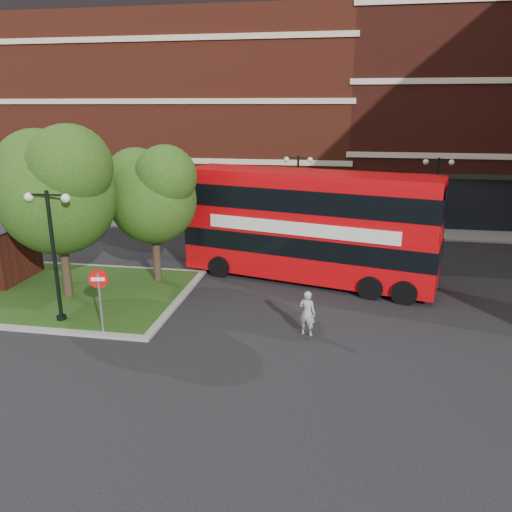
% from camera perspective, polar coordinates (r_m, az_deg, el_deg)
% --- Properties ---
extents(ground, '(120.00, 120.00, 0.00)m').
position_cam_1_polar(ground, '(17.98, -6.15, -9.08)').
color(ground, black).
rests_on(ground, ground).
extents(pavement_far, '(44.00, 3.00, 0.12)m').
position_cam_1_polar(pavement_far, '(33.28, 1.52, 3.29)').
color(pavement_far, slate).
rests_on(pavement_far, ground).
extents(terrace_far_left, '(26.00, 12.00, 14.00)m').
position_cam_1_polar(terrace_far_left, '(41.50, -8.25, 15.48)').
color(terrace_far_left, maroon).
rests_on(terrace_far_left, ground).
extents(terrace_far_right, '(18.00, 12.00, 16.00)m').
position_cam_1_polar(terrace_far_right, '(40.64, 24.05, 15.65)').
color(terrace_far_right, '#471911').
rests_on(terrace_far_right, ground).
extents(traffic_island, '(12.60, 7.60, 0.15)m').
position_cam_1_polar(traffic_island, '(23.70, -23.10, -3.70)').
color(traffic_island, gray).
rests_on(traffic_island, ground).
extents(tree_island_west, '(5.40, 4.71, 7.21)m').
position_cam_1_polar(tree_island_west, '(21.50, -21.95, 7.50)').
color(tree_island_west, '#2D2116').
rests_on(tree_island_west, ground).
extents(tree_island_east, '(4.46, 3.90, 6.29)m').
position_cam_1_polar(tree_island_east, '(22.44, -11.86, 7.27)').
color(tree_island_east, '#2D2116').
rests_on(tree_island_east, ground).
extents(lamp_island, '(1.72, 0.36, 5.00)m').
position_cam_1_polar(lamp_island, '(19.34, -22.14, 0.58)').
color(lamp_island, black).
rests_on(lamp_island, ground).
extents(lamp_far_left, '(1.72, 0.36, 5.00)m').
position_cam_1_polar(lamp_far_left, '(30.55, 4.76, 7.32)').
color(lamp_far_left, black).
rests_on(lamp_far_left, ground).
extents(lamp_far_right, '(1.72, 0.36, 5.00)m').
position_cam_1_polar(lamp_far_right, '(30.92, 19.79, 6.51)').
color(lamp_far_right, black).
rests_on(lamp_far_right, ground).
extents(bus, '(11.83, 5.38, 4.40)m').
position_cam_1_polar(bus, '(22.81, 6.02, 4.22)').
color(bus, '#BE070C').
rests_on(bus, ground).
extents(woman, '(0.69, 0.55, 1.65)m').
position_cam_1_polar(woman, '(17.75, 5.88, -6.51)').
color(woman, '#949497').
rests_on(woman, ground).
extents(car_silver, '(3.95, 1.68, 1.33)m').
position_cam_1_polar(car_silver, '(33.41, -5.13, 4.35)').
color(car_silver, silver).
rests_on(car_silver, ground).
extents(car_white, '(4.38, 1.77, 1.41)m').
position_cam_1_polar(car_white, '(30.86, 9.55, 3.23)').
color(car_white, white).
rests_on(car_white, ground).
extents(no_entry_sign, '(0.67, 0.19, 2.45)m').
position_cam_1_polar(no_entry_sign, '(18.12, -17.49, -3.60)').
color(no_entry_sign, slate).
rests_on(no_entry_sign, ground).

